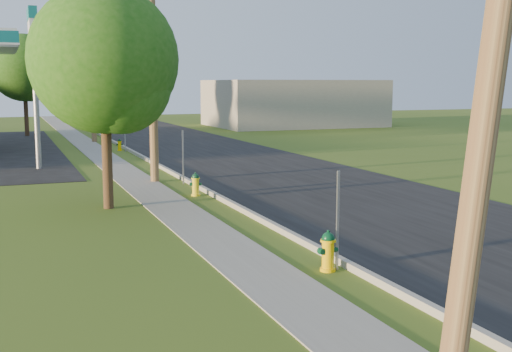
{
  "coord_description": "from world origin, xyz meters",
  "views": [
    {
      "loc": [
        -5.79,
        -6.79,
        3.69
      ],
      "look_at": [
        0.0,
        8.0,
        1.4
      ],
      "focal_mm": 45.0,
      "sensor_mm": 36.0,
      "label": 1
    }
  ],
  "objects_px": {
    "tree_verge": "(108,65)",
    "utility_pole_mid": "(152,49)",
    "hydrant_far": "(120,145)",
    "tree_lot": "(25,70)",
    "price_pylon": "(33,42)",
    "hydrant_near": "(328,251)",
    "hydrant_mid": "(196,184)",
    "utility_pole_far": "(91,66)"
  },
  "relations": [
    {
      "from": "tree_verge",
      "to": "utility_pole_mid",
      "type": "bearing_deg",
      "value": 63.7
    },
    {
      "from": "tree_verge",
      "to": "hydrant_far",
      "type": "bearing_deg",
      "value": 79.81
    },
    {
      "from": "tree_lot",
      "to": "utility_pole_mid",
      "type": "bearing_deg",
      "value": -81.52
    },
    {
      "from": "utility_pole_mid",
      "to": "tree_lot",
      "type": "bearing_deg",
      "value": 98.48
    },
    {
      "from": "price_pylon",
      "to": "hydrant_far",
      "type": "xyz_separation_m",
      "value": [
        4.57,
        6.5,
        -5.1
      ]
    },
    {
      "from": "tree_lot",
      "to": "hydrant_near",
      "type": "relative_size",
      "value": 8.64
    },
    {
      "from": "price_pylon",
      "to": "tree_verge",
      "type": "distance_m",
      "value": 10.41
    },
    {
      "from": "price_pylon",
      "to": "tree_verge",
      "type": "relative_size",
      "value": 1.05
    },
    {
      "from": "tree_verge",
      "to": "hydrant_mid",
      "type": "height_order",
      "value": "tree_verge"
    },
    {
      "from": "tree_verge",
      "to": "hydrant_near",
      "type": "distance_m",
      "value": 9.43
    },
    {
      "from": "hydrant_mid",
      "to": "hydrant_far",
      "type": "height_order",
      "value": "hydrant_mid"
    },
    {
      "from": "utility_pole_mid",
      "to": "tree_verge",
      "type": "relative_size",
      "value": 1.5
    },
    {
      "from": "tree_verge",
      "to": "hydrant_near",
      "type": "xyz_separation_m",
      "value": [
        2.97,
        -8.1,
        -3.81
      ]
    },
    {
      "from": "utility_pole_mid",
      "to": "utility_pole_far",
      "type": "relative_size",
      "value": 1.03
    },
    {
      "from": "tree_verge",
      "to": "hydrant_far",
      "type": "relative_size",
      "value": 9.68
    },
    {
      "from": "utility_pole_far",
      "to": "tree_lot",
      "type": "distance_m",
      "value": 7.5
    },
    {
      "from": "tree_verge",
      "to": "price_pylon",
      "type": "bearing_deg",
      "value": 98.74
    },
    {
      "from": "tree_verge",
      "to": "hydrant_far",
      "type": "height_order",
      "value": "tree_verge"
    },
    {
      "from": "tree_lot",
      "to": "price_pylon",
      "type": "bearing_deg",
      "value": -90.72
    },
    {
      "from": "tree_lot",
      "to": "hydrant_far",
      "type": "bearing_deg",
      "value": -70.94
    },
    {
      "from": "tree_verge",
      "to": "hydrant_mid",
      "type": "bearing_deg",
      "value": 22.07
    },
    {
      "from": "price_pylon",
      "to": "tree_verge",
      "type": "bearing_deg",
      "value": -81.26
    },
    {
      "from": "utility_pole_far",
      "to": "tree_lot",
      "type": "xyz_separation_m",
      "value": [
        -3.66,
        6.55,
        -0.19
      ]
    },
    {
      "from": "utility_pole_far",
      "to": "hydrant_near",
      "type": "relative_size",
      "value": 11.45
    },
    {
      "from": "utility_pole_mid",
      "to": "hydrant_mid",
      "type": "distance_m",
      "value": 5.8
    },
    {
      "from": "price_pylon",
      "to": "hydrant_mid",
      "type": "distance_m",
      "value": 11.28
    },
    {
      "from": "utility_pole_mid",
      "to": "hydrant_mid",
      "type": "xyz_separation_m",
      "value": [
        0.59,
        -3.53,
        -4.57
      ]
    },
    {
      "from": "tree_lot",
      "to": "hydrant_mid",
      "type": "bearing_deg",
      "value": -81.39
    },
    {
      "from": "price_pylon",
      "to": "tree_verge",
      "type": "height_order",
      "value": "price_pylon"
    },
    {
      "from": "utility_pole_mid",
      "to": "hydrant_mid",
      "type": "height_order",
      "value": "utility_pole_mid"
    },
    {
      "from": "hydrant_near",
      "to": "tree_verge",
      "type": "bearing_deg",
      "value": 110.12
    },
    {
      "from": "hydrant_far",
      "to": "price_pylon",
      "type": "bearing_deg",
      "value": -125.13
    },
    {
      "from": "tree_lot",
      "to": "hydrant_far",
      "type": "relative_size",
      "value": 10.59
    },
    {
      "from": "utility_pole_far",
      "to": "hydrant_near",
      "type": "distance_m",
      "value": 31.14
    },
    {
      "from": "tree_lot",
      "to": "hydrant_mid",
      "type": "xyz_separation_m",
      "value": [
        4.25,
        -28.08,
        -4.23
      ]
    },
    {
      "from": "utility_pole_far",
      "to": "price_pylon",
      "type": "height_order",
      "value": "utility_pole_far"
    },
    {
      "from": "hydrant_far",
      "to": "utility_pole_mid",
      "type": "bearing_deg",
      "value": -93.22
    },
    {
      "from": "hydrant_mid",
      "to": "price_pylon",
      "type": "bearing_deg",
      "value": 116.44
    },
    {
      "from": "hydrant_far",
      "to": "tree_lot",
      "type": "bearing_deg",
      "value": 109.06
    },
    {
      "from": "tree_lot",
      "to": "hydrant_mid",
      "type": "relative_size",
      "value": 9.15
    },
    {
      "from": "utility_pole_far",
      "to": "hydrant_near",
      "type": "bearing_deg",
      "value": -88.81
    },
    {
      "from": "utility_pole_mid",
      "to": "tree_verge",
      "type": "height_order",
      "value": "utility_pole_mid"
    }
  ]
}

